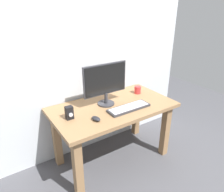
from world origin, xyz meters
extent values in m
plane|color=#4C4C51|center=(0.00, 0.00, 0.00)|extent=(6.00, 6.00, 0.00)
cube|color=silver|center=(0.00, 0.41, 1.50)|extent=(2.64, 0.04, 3.00)
cube|color=#936D47|center=(0.00, 0.00, 0.69)|extent=(1.34, 0.74, 0.04)
cube|color=#936D47|center=(-0.58, -0.27, 0.34)|extent=(0.08, 0.08, 0.67)
cube|color=#936D47|center=(0.58, -0.27, 0.34)|extent=(0.08, 0.08, 0.67)
cube|color=#936D47|center=(-0.58, 0.27, 0.34)|extent=(0.08, 0.08, 0.67)
cube|color=#936D47|center=(0.58, 0.27, 0.34)|extent=(0.08, 0.08, 0.67)
cylinder|color=#333338|center=(-0.04, 0.08, 0.72)|extent=(0.19, 0.19, 0.02)
cylinder|color=#333338|center=(-0.04, 0.08, 0.79)|extent=(0.04, 0.04, 0.12)
cube|color=#333338|center=(-0.04, 0.09, 1.00)|extent=(0.51, 0.02, 0.34)
cube|color=black|center=(-0.04, 0.07, 1.00)|extent=(0.49, 0.01, 0.31)
cube|color=#333338|center=(0.10, -0.16, 0.73)|extent=(0.48, 0.15, 0.02)
cube|color=silver|center=(0.10, -0.16, 0.74)|extent=(0.44, 0.13, 0.00)
ellipsoid|color=#232328|center=(-0.31, -0.17, 0.73)|extent=(0.08, 0.12, 0.04)
cube|color=black|center=(-0.51, 0.00, 0.78)|extent=(0.07, 0.06, 0.13)
cylinder|color=silver|center=(-0.51, -0.04, 0.77)|extent=(0.04, 0.01, 0.04)
cylinder|color=red|center=(0.45, 0.12, 0.76)|extent=(0.08, 0.08, 0.09)
camera|label=1|loc=(-1.15, -1.71, 1.75)|focal=33.82mm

